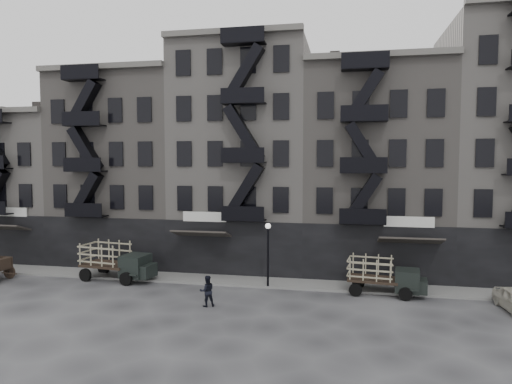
# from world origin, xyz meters

# --- Properties ---
(ground) EXTENTS (140.00, 140.00, 0.00)m
(ground) POSITION_xyz_m (0.00, 0.00, 0.00)
(ground) COLOR #38383A
(ground) RESTS_ON ground
(sidewalk) EXTENTS (55.00, 2.50, 0.15)m
(sidewalk) POSITION_xyz_m (0.00, 3.75, 0.07)
(sidewalk) COLOR slate
(sidewalk) RESTS_ON ground
(building_west) EXTENTS (10.00, 11.35, 13.20)m
(building_west) POSITION_xyz_m (-20.00, 9.83, 6.00)
(building_west) COLOR gray
(building_west) RESTS_ON ground
(building_midwest) EXTENTS (10.00, 11.35, 16.20)m
(building_midwest) POSITION_xyz_m (-10.00, 9.83, 7.50)
(building_midwest) COLOR slate
(building_midwest) RESTS_ON ground
(building_center) EXTENTS (10.00, 11.35, 18.20)m
(building_center) POSITION_xyz_m (-0.00, 9.82, 8.50)
(building_center) COLOR gray
(building_center) RESTS_ON ground
(building_mideast) EXTENTS (10.00, 11.35, 16.20)m
(building_mideast) POSITION_xyz_m (10.00, 9.83, 7.50)
(building_mideast) COLOR slate
(building_mideast) RESTS_ON ground
(lamp_post) EXTENTS (0.36, 0.36, 4.28)m
(lamp_post) POSITION_xyz_m (3.00, 2.60, 2.78)
(lamp_post) COLOR black
(lamp_post) RESTS_ON ground
(stake_truck_west) EXTENTS (5.44, 2.73, 2.63)m
(stake_truck_west) POSITION_xyz_m (-7.70, 2.58, 1.50)
(stake_truck_west) COLOR black
(stake_truck_west) RESTS_ON ground
(stake_truck_east) EXTENTS (4.84, 2.40, 2.34)m
(stake_truck_east) POSITION_xyz_m (10.30, 2.58, 1.34)
(stake_truck_east) COLOR black
(stake_truck_east) RESTS_ON ground
(pedestrian_mid) EXTENTS (1.08, 1.01, 1.78)m
(pedestrian_mid) POSITION_xyz_m (0.20, -1.69, 0.89)
(pedestrian_mid) COLOR black
(pedestrian_mid) RESTS_ON ground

